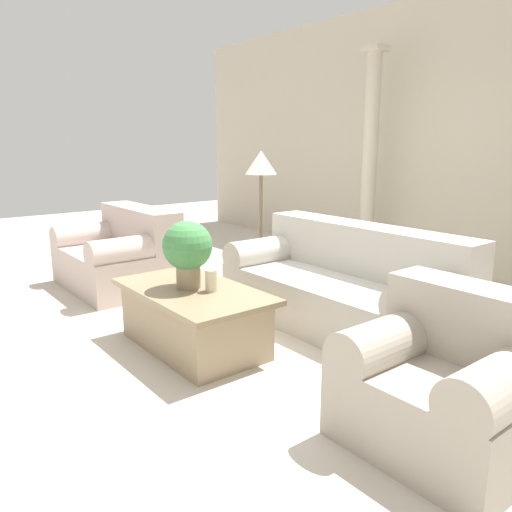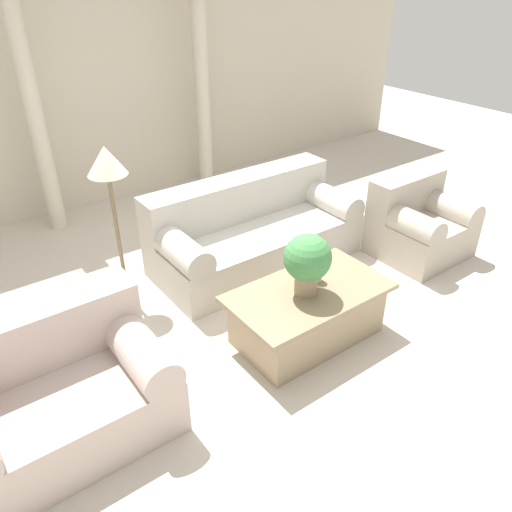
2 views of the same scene
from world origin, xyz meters
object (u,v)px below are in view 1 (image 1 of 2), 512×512
object	(u,v)px
loveseat	(121,254)
armchair	(447,380)
potted_plant	(188,249)
sofa_long	(345,286)
coffee_table	(194,317)
floor_lamp	(261,172)

from	to	relation	value
loveseat	armchair	bearing A→B (deg)	1.67
potted_plant	sofa_long	bearing A→B (deg)	72.08
sofa_long	coffee_table	xyz separation A→B (m)	(-0.37, -1.27, -0.10)
loveseat	floor_lamp	xyz separation A→B (m)	(0.96, 1.16, 0.88)
loveseat	armchair	size ratio (longest dim) A/B	1.49
coffee_table	potted_plant	world-z (taller)	potted_plant
loveseat	coffee_table	distance (m)	1.94
sofa_long	armchair	bearing A→B (deg)	-30.94
coffee_table	armchair	distance (m)	1.90
armchair	coffee_table	bearing A→B (deg)	-168.66
floor_lamp	coffee_table	bearing A→B (deg)	-56.00
floor_lamp	armchair	world-z (taller)	floor_lamp
coffee_table	potted_plant	distance (m)	0.52
sofa_long	floor_lamp	bearing A→B (deg)	173.30
coffee_table	floor_lamp	world-z (taller)	floor_lamp
potted_plant	floor_lamp	world-z (taller)	floor_lamp
loveseat	sofa_long	bearing A→B (deg)	23.64
sofa_long	floor_lamp	distance (m)	1.61
coffee_table	sofa_long	bearing A→B (deg)	73.70
loveseat	coffee_table	size ratio (longest dim) A/B	1.04
floor_lamp	loveseat	bearing A→B (deg)	-129.71
loveseat	coffee_table	bearing A→B (deg)	-7.77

